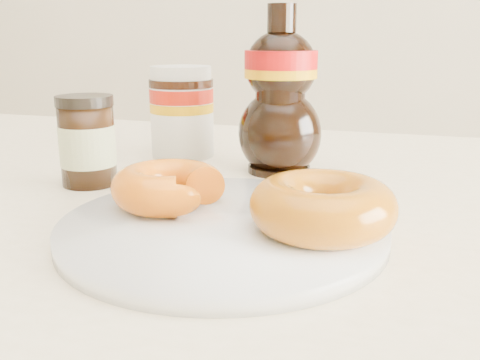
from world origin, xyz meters
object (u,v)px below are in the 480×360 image
(plate, at_px, (222,227))
(donut_bitten, at_px, (168,186))
(nutella_jar, at_px, (182,108))
(donut_whole, at_px, (323,206))
(dark_jar, at_px, (87,142))
(dining_table, at_px, (176,273))
(syrup_bottle, at_px, (280,91))

(plate, bearing_deg, donut_bitten, 157.44)
(nutella_jar, bearing_deg, donut_bitten, -69.84)
(donut_whole, relative_size, dark_jar, 1.16)
(plate, distance_m, nutella_jar, 0.32)
(dining_table, relative_size, plate, 5.18)
(plate, distance_m, syrup_bottle, 0.24)
(plate, xyz_separation_m, syrup_bottle, (-0.00, 0.22, 0.09))
(syrup_bottle, bearing_deg, nutella_jar, 160.92)
(dining_table, xyz_separation_m, donut_bitten, (0.02, -0.06, 0.11))
(nutella_jar, bearing_deg, dark_jar, -104.19)
(plate, height_order, donut_bitten, donut_bitten)
(donut_bitten, height_order, donut_whole, donut_whole)
(donut_whole, distance_m, dark_jar, 0.30)
(dining_table, bearing_deg, plate, -46.12)
(nutella_jar, bearing_deg, syrup_bottle, -19.08)
(plate, relative_size, donut_bitten, 2.67)
(donut_whole, bearing_deg, nutella_jar, 130.30)
(donut_bitten, bearing_deg, syrup_bottle, 50.05)
(donut_whole, height_order, dark_jar, dark_jar)
(dining_table, bearing_deg, syrup_bottle, 60.19)
(syrup_bottle, bearing_deg, plate, -89.17)
(dining_table, bearing_deg, donut_whole, -27.48)
(dining_table, relative_size, donut_bitten, 13.82)
(donut_bitten, height_order, syrup_bottle, syrup_bottle)
(donut_bitten, xyz_separation_m, dark_jar, (-0.13, 0.08, 0.02))
(donut_bitten, bearing_deg, dining_table, 86.60)
(plate, relative_size, dark_jar, 2.74)
(plate, bearing_deg, dark_jar, 150.79)
(dining_table, relative_size, dark_jar, 14.19)
(donut_whole, xyz_separation_m, syrup_bottle, (-0.09, 0.22, 0.06))
(dining_table, relative_size, donut_whole, 12.25)
(donut_whole, relative_size, nutella_jar, 0.94)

